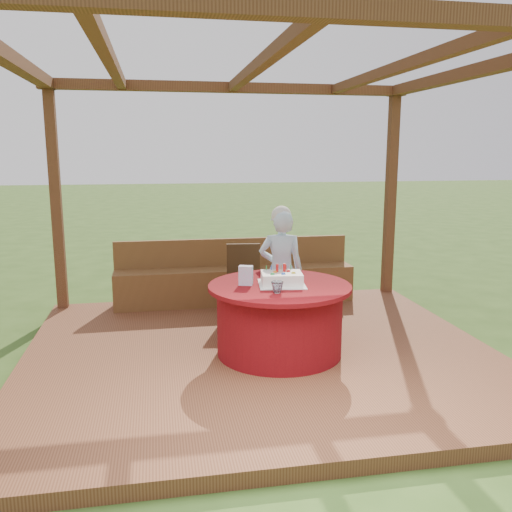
{
  "coord_description": "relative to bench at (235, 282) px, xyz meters",
  "views": [
    {
      "loc": [
        -0.96,
        -4.92,
        2.02
      ],
      "look_at": [
        0.0,
        0.25,
        1.0
      ],
      "focal_mm": 38.0,
      "sensor_mm": 36.0,
      "label": 1
    }
  ],
  "objects": [
    {
      "name": "ground",
      "position": [
        0.0,
        -1.72,
        -0.38
      ],
      "size": [
        60.0,
        60.0,
        0.0
      ],
      "primitive_type": "plane",
      "color": "#304F1A",
      "rests_on": "ground"
    },
    {
      "name": "deck",
      "position": [
        0.0,
        -1.72,
        -0.32
      ],
      "size": [
        4.5,
        4.0,
        0.12
      ],
      "primitive_type": "cube",
      "color": "brown",
      "rests_on": "ground"
    },
    {
      "name": "pergola",
      "position": [
        0.0,
        -1.72,
        2.02
      ],
      "size": [
        4.5,
        4.0,
        2.72
      ],
      "color": "brown",
      "rests_on": "deck"
    },
    {
      "name": "bench",
      "position": [
        0.0,
        0.0,
        0.0
      ],
      "size": [
        3.0,
        0.42,
        0.8
      ],
      "color": "brown",
      "rests_on": "deck"
    },
    {
      "name": "table",
      "position": [
        0.16,
        -1.84,
        0.08
      ],
      "size": [
        1.34,
        1.34,
        0.67
      ],
      "color": "maroon",
      "rests_on": "deck"
    },
    {
      "name": "chair",
      "position": [
        0.02,
        -0.6,
        0.19
      ],
      "size": [
        0.43,
        0.43,
        0.84
      ],
      "color": "#3B2712",
      "rests_on": "deck"
    },
    {
      "name": "elderly_woman",
      "position": [
        0.33,
        -1.13,
        0.41
      ],
      "size": [
        0.52,
        0.39,
        1.34
      ],
      "color": "#ABDBFF",
      "rests_on": "deck"
    },
    {
      "name": "birthday_cake",
      "position": [
        0.18,
        -1.84,
        0.47
      ],
      "size": [
        0.48,
        0.48,
        0.19
      ],
      "color": "white",
      "rests_on": "table"
    },
    {
      "name": "gift_bag",
      "position": [
        -0.16,
        -1.8,
        0.5
      ],
      "size": [
        0.15,
        0.12,
        0.18
      ],
      "primitive_type": "cube",
      "rotation": [
        0.0,
        0.0,
        -0.32
      ],
      "color": "#E896CC",
      "rests_on": "table"
    },
    {
      "name": "drinking_glass",
      "position": [
        0.07,
        -2.13,
        0.46
      ],
      "size": [
        0.15,
        0.15,
        0.1
      ],
      "primitive_type": "imported",
      "rotation": [
        0.0,
        0.0,
        -0.43
      ],
      "color": "white",
      "rests_on": "table"
    }
  ]
}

